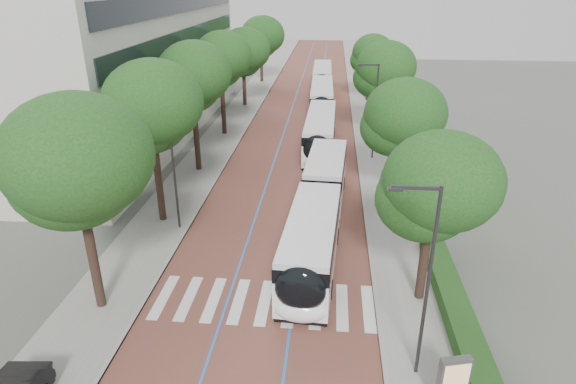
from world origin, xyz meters
name	(u,v)px	position (x,y,z in m)	size (l,w,h in m)	color
ground	(257,315)	(0.00, 0.00, 0.00)	(160.00, 160.00, 0.00)	#51544C
road	(306,107)	(0.00, 40.00, 0.01)	(11.00, 140.00, 0.02)	brown
sidewalk_left	(245,105)	(-7.50, 40.00, 0.06)	(4.00, 140.00, 0.12)	gray
sidewalk_right	(367,108)	(7.50, 40.00, 0.06)	(4.00, 140.00, 0.12)	gray
kerb_left	(260,105)	(-5.60, 40.00, 0.06)	(0.20, 140.00, 0.14)	gray
kerb_right	(352,107)	(5.60, 40.00, 0.06)	(0.20, 140.00, 0.14)	gray
zebra_crossing	(264,302)	(0.20, 1.00, 0.03)	(10.55, 3.60, 0.01)	silver
lane_line_left	(293,106)	(-1.60, 40.00, 0.02)	(0.12, 126.00, 0.01)	blue
lane_line_right	(319,107)	(1.60, 40.00, 0.02)	(0.12, 126.00, 0.01)	blue
office_building	(99,62)	(-19.47, 28.00, 7.00)	(18.11, 40.00, 14.00)	#B6B2A9
hedge	(459,318)	(9.10, 0.00, 0.52)	(1.20, 14.00, 0.80)	#194618
streetlight_near	(425,271)	(6.62, -3.00, 4.82)	(1.82, 0.20, 8.00)	#2D2D2F
streetlight_far	(374,104)	(6.62, 22.00, 4.82)	(1.82, 0.20, 8.00)	#2D2D2F
lamp_post_left	(174,167)	(-6.10, 8.00, 4.12)	(0.14, 0.14, 8.00)	#2D2D2F
trees_left	(216,69)	(-7.50, 26.02, 6.79)	(6.44, 61.33, 9.76)	black
trees_right	(388,93)	(7.70, 21.58, 5.83)	(5.57, 47.12, 8.73)	black
lead_bus	(318,212)	(2.55, 7.82, 1.63)	(3.63, 18.51, 3.20)	black
bus_queued_0	(320,133)	(2.20, 23.80, 1.62)	(2.73, 12.44, 3.20)	white
bus_queued_1	(322,99)	(2.00, 37.37, 1.62)	(2.74, 12.44, 3.20)	white
bus_queued_2	(322,78)	(1.73, 50.24, 1.62)	(2.69, 12.43, 3.20)	white
ad_panel	(453,383)	(7.70, -4.74, 1.34)	(1.16, 0.57, 2.32)	#59595B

